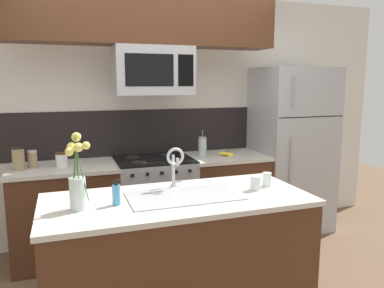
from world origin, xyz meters
The scene contains 20 objects.
rear_partition centered at (0.30, 1.28, 1.30)m, with size 5.20×0.10×2.60m, color silver.
splash_band centered at (0.00, 1.22, 1.15)m, with size 3.48×0.01×0.48m, color black.
back_counter_left centered at (-0.85, 0.90, 0.46)m, with size 0.98×0.65×0.91m.
back_counter_right centered at (0.79, 0.90, 0.46)m, with size 0.85×0.65×0.91m.
stove_range centered at (0.00, 0.90, 0.46)m, with size 0.76×0.64×0.93m.
microwave centered at (0.00, 0.88, 1.79)m, with size 0.74×0.40×0.45m.
upper_cabinet_band centered at (-0.07, 0.85, 2.31)m, with size 2.53×0.34×0.60m, color #4C2B19.
refrigerator centered at (1.60, 0.92, 0.92)m, with size 0.81×0.74×1.84m.
storage_jar_tall centered at (-1.23, 0.86, 1.02)m, with size 0.10×0.10×0.21m.
storage_jar_medium centered at (-1.12, 0.93, 0.99)m, with size 0.08×0.08×0.16m.
storage_jar_short centered at (-0.87, 0.88, 0.98)m, with size 0.11×0.11×0.13m.
banana_bunch centered at (0.78, 0.84, 0.93)m, with size 0.19×0.16×0.08m.
french_press centered at (0.54, 0.96, 1.01)m, with size 0.09×0.09×0.27m.
island_counter centered at (-0.13, -0.35, 0.46)m, with size 1.80×0.80×0.91m.
kitchen_sink centered at (-0.09, -0.35, 0.84)m, with size 0.76×0.42×0.16m.
sink_faucet centered at (-0.09, -0.14, 1.11)m, with size 0.14×0.14×0.31m.
dish_soap_bottle centered at (-0.55, -0.38, 0.98)m, with size 0.06×0.05×0.16m.
drinking_glass centered at (0.45, -0.37, 0.96)m, with size 0.08×0.08×0.10m.
spare_glass centered at (0.58, -0.31, 0.96)m, with size 0.07×0.07×0.10m.
flower_vase centered at (-0.78, -0.39, 1.08)m, with size 0.14×0.19×0.47m.
Camera 1 is at (-0.84, -2.69, 1.68)m, focal length 35.00 mm.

